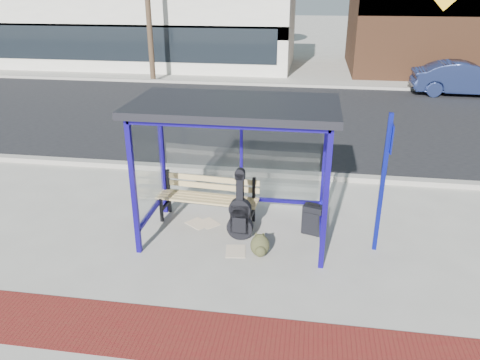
% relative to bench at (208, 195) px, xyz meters
% --- Properties ---
extents(ground, '(120.00, 120.00, 0.00)m').
position_rel_bench_xyz_m(ground, '(0.59, -0.55, -0.51)').
color(ground, '#B2ADA0').
rests_on(ground, ground).
extents(brick_paver_strip, '(60.00, 1.00, 0.01)m').
position_rel_bench_xyz_m(brick_paver_strip, '(0.59, -3.15, -0.50)').
color(brick_paver_strip, maroon).
rests_on(brick_paver_strip, ground).
extents(curb_near, '(60.00, 0.25, 0.12)m').
position_rel_bench_xyz_m(curb_near, '(0.59, 2.35, -0.45)').
color(curb_near, gray).
rests_on(curb_near, ground).
extents(street_asphalt, '(60.00, 10.00, 0.00)m').
position_rel_bench_xyz_m(street_asphalt, '(0.59, 7.45, -0.50)').
color(street_asphalt, black).
rests_on(street_asphalt, ground).
extents(curb_far, '(60.00, 0.25, 0.12)m').
position_rel_bench_xyz_m(curb_far, '(0.59, 12.55, -0.45)').
color(curb_far, gray).
rests_on(curb_far, ground).
extents(far_sidewalk, '(60.00, 4.00, 0.01)m').
position_rel_bench_xyz_m(far_sidewalk, '(0.59, 14.45, -0.50)').
color(far_sidewalk, '#B2ADA0').
rests_on(far_sidewalk, ground).
extents(bus_shelter, '(3.30, 1.80, 2.42)m').
position_rel_bench_xyz_m(bus_shelter, '(0.59, -0.48, 1.57)').
color(bus_shelter, '#170C89').
rests_on(bus_shelter, ground).
extents(storefront_white, '(18.00, 6.04, 4.00)m').
position_rel_bench_xyz_m(storefront_white, '(-8.41, 17.43, 1.49)').
color(storefront_white, silver).
rests_on(storefront_white, ground).
extents(storefront_brown, '(10.00, 7.08, 6.40)m').
position_rel_bench_xyz_m(storefront_brown, '(8.59, 17.94, 2.70)').
color(storefront_brown, '#59331E').
rests_on(storefront_brown, ground).
extents(bench, '(1.92, 0.60, 0.89)m').
position_rel_bench_xyz_m(bench, '(0.00, 0.00, 0.00)').
color(bench, black).
rests_on(bench, ground).
extents(guitar_bag, '(0.46, 0.16, 1.25)m').
position_rel_bench_xyz_m(guitar_bag, '(0.69, -0.61, -0.05)').
color(guitar_bag, black).
rests_on(guitar_bag, ground).
extents(suitcase, '(0.39, 0.31, 0.60)m').
position_rel_bench_xyz_m(suitcase, '(1.94, -0.23, -0.23)').
color(suitcase, black).
rests_on(suitcase, ground).
extents(backpack, '(0.35, 0.33, 0.38)m').
position_rel_bench_xyz_m(backpack, '(1.10, -1.12, -0.33)').
color(backpack, '#31321C').
rests_on(backpack, ground).
extents(sign_post, '(0.10, 0.30, 2.36)m').
position_rel_bench_xyz_m(sign_post, '(3.00, -0.61, 0.82)').
color(sign_post, navy).
rests_on(sign_post, ground).
extents(newspaper_a, '(0.53, 0.51, 0.01)m').
position_rel_bench_xyz_m(newspaper_a, '(-0.16, -0.20, -0.50)').
color(newspaper_a, white).
rests_on(newspaper_a, ground).
extents(newspaper_b, '(0.38, 0.46, 0.01)m').
position_rel_bench_xyz_m(newspaper_b, '(0.69, -1.05, -0.50)').
color(newspaper_b, white).
rests_on(newspaper_b, ground).
extents(newspaper_c, '(0.49, 0.49, 0.01)m').
position_rel_bench_xyz_m(newspaper_c, '(0.03, -0.15, -0.50)').
color(newspaper_c, white).
rests_on(newspaper_c, ground).
extents(parked_car, '(4.02, 1.51, 1.31)m').
position_rel_bench_xyz_m(parked_car, '(7.72, 11.93, 0.15)').
color(parked_car, '#1A2449').
rests_on(parked_car, ground).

